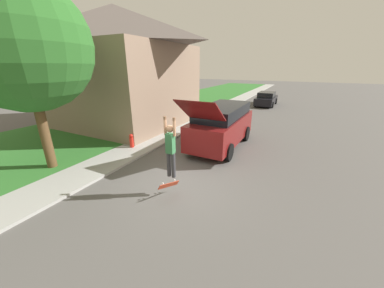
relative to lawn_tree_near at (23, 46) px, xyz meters
The scene contains 10 objects.
ground_plane 7.15m from the lawn_tree_near, 15.36° to the left, with size 120.00×120.00×0.00m, color #54514F.
lawn 9.18m from the lawn_tree_near, 110.34° to the left, with size 10.00×80.00×0.08m.
sidewalk 8.90m from the lawn_tree_near, 77.56° to the left, with size 1.80×80.00×0.10m.
house 7.83m from the lawn_tree_near, 112.25° to the left, with size 9.60×8.53×7.64m.
lawn_tree_near is the anchor object (origin of this frame).
suv_parked 8.51m from the lawn_tree_near, 46.81° to the left, with size 2.10×5.74×2.82m.
car_down_street 20.80m from the lawn_tree_near, 74.99° to the left, with size 1.90×4.46×1.40m.
skateboarder 6.23m from the lawn_tree_near, ahead, with size 0.41×0.23×1.96m.
skateboard 6.89m from the lawn_tree_near, ahead, with size 0.36×0.74×0.33m.
fire_hydrant 5.47m from the lawn_tree_near, 65.90° to the left, with size 0.20×0.20×0.70m.
Camera 1 is at (3.58, -5.91, 4.00)m, focal length 20.00 mm.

